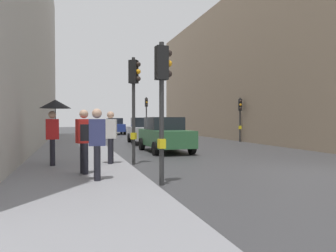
# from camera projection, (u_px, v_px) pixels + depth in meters

# --- Properties ---
(ground_plane) EXTENTS (120.00, 120.00, 0.00)m
(ground_plane) POSITION_uv_depth(u_px,v_px,m) (306.00, 173.00, 9.78)
(ground_plane) COLOR #38383A
(sidewalk_kerb) EXTENTS (3.48, 40.00, 0.16)m
(sidewalk_kerb) POSITION_uv_depth(u_px,v_px,m) (75.00, 156.00, 13.54)
(sidewalk_kerb) COLOR gray
(sidewalk_kerb) RESTS_ON ground
(building_facade_right) EXTENTS (12.00, 33.00, 11.59)m
(building_facade_right) POSITION_uv_depth(u_px,v_px,m) (286.00, 72.00, 27.74)
(building_facade_right) COLOR gray
(building_facade_right) RESTS_ON ground
(traffic_light_near_right) EXTENTS (0.44, 0.38, 3.91)m
(traffic_light_near_right) POSITION_uv_depth(u_px,v_px,m) (134.00, 91.00, 11.55)
(traffic_light_near_right) COLOR #2D2D2D
(traffic_light_near_right) RESTS_ON ground
(traffic_light_near_left) EXTENTS (0.44, 0.27, 3.59)m
(traffic_light_near_left) POSITION_uv_depth(u_px,v_px,m) (162.00, 87.00, 7.96)
(traffic_light_near_left) COLOR #2D2D2D
(traffic_light_near_left) RESTS_ON ground
(traffic_light_mid_street) EXTENTS (0.33, 0.45, 3.21)m
(traffic_light_mid_street) POSITION_uv_depth(u_px,v_px,m) (240.00, 111.00, 22.91)
(traffic_light_mid_street) COLOR #2D2D2D
(traffic_light_mid_street) RESTS_ON ground
(traffic_light_far_median) EXTENTS (0.24, 0.43, 3.83)m
(traffic_light_far_median) POSITION_uv_depth(u_px,v_px,m) (146.00, 109.00, 31.40)
(traffic_light_far_median) COLOR #2D2D2D
(traffic_light_far_median) RESTS_ON ground
(car_blue_van) EXTENTS (2.08, 4.23, 1.76)m
(car_blue_van) POSITION_uv_depth(u_px,v_px,m) (115.00, 126.00, 34.75)
(car_blue_van) COLOR navy
(car_blue_van) RESTS_ON ground
(car_silver_hatchback) EXTENTS (2.25, 4.32, 1.76)m
(car_silver_hatchback) POSITION_uv_depth(u_px,v_px,m) (144.00, 131.00, 21.58)
(car_silver_hatchback) COLOR #BCBCC1
(car_silver_hatchback) RESTS_ON ground
(car_green_estate) EXTENTS (2.09, 4.24, 1.76)m
(car_green_estate) POSITION_uv_depth(u_px,v_px,m) (165.00, 135.00, 16.07)
(car_green_estate) COLOR #2D6038
(car_green_estate) RESTS_ON ground
(pedestrian_with_umbrella) EXTENTS (1.00, 1.00, 2.14)m
(pedestrian_with_umbrella) POSITION_uv_depth(u_px,v_px,m) (54.00, 114.00, 10.32)
(pedestrian_with_umbrella) COLOR black
(pedestrian_with_umbrella) RESTS_ON sidewalk_kerb
(pedestrian_with_grey_backpack) EXTENTS (0.61, 0.36, 1.77)m
(pedestrian_with_grey_backpack) POSITION_uv_depth(u_px,v_px,m) (95.00, 140.00, 7.82)
(pedestrian_with_grey_backpack) COLOR black
(pedestrian_with_grey_backpack) RESTS_ON sidewalk_kerb
(pedestrian_with_black_backpack) EXTENTS (0.65, 0.43, 1.77)m
(pedestrian_with_black_backpack) POSITION_uv_depth(u_px,v_px,m) (109.00, 134.00, 10.74)
(pedestrian_with_black_backpack) COLOR black
(pedestrian_with_black_backpack) RESTS_ON sidewalk_kerb
(pedestrian_in_red_jacket) EXTENTS (0.46, 0.36, 1.77)m
(pedestrian_in_red_jacket) POSITION_uv_depth(u_px,v_px,m) (84.00, 139.00, 8.73)
(pedestrian_in_red_jacket) COLOR black
(pedestrian_in_red_jacket) RESTS_ON sidewalk_kerb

